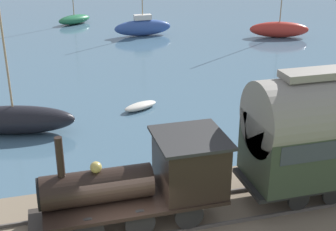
{
  "coord_description": "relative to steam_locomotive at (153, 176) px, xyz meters",
  "views": [
    {
      "loc": [
        -11.33,
        1.88,
        9.73
      ],
      "look_at": [
        6.96,
        -3.17,
        1.77
      ],
      "focal_mm": 50.0,
      "sensor_mm": 36.0,
      "label": 1
    }
  ],
  "objects": [
    {
      "name": "sailboat_green",
      "position": [
        35.35,
        -0.46,
        -1.77
      ],
      "size": [
        3.02,
        3.83,
        6.23
      ],
      "rotation": [
        0.0,
        0.0,
        0.52
      ],
      "color": "#236B42",
      "rests_on": "harbor_water"
    },
    {
      "name": "steam_locomotive",
      "position": [
        0.0,
        0.0,
        0.0
      ],
      "size": [
        2.34,
        6.28,
        3.25
      ],
      "color": "black",
      "rests_on": "rail_embankment"
    },
    {
      "name": "harbor_water",
      "position": [
        42.99,
        1.08,
        -2.27
      ],
      "size": [
        80.0,
        80.0,
        0.01
      ],
      "color": "#426075",
      "rests_on": "ground"
    },
    {
      "name": "sailboat_black",
      "position": [
        9.67,
        4.63,
        -1.53
      ],
      "size": [
        2.78,
        6.08,
        9.21
      ],
      "rotation": [
        0.0,
        0.0,
        -0.24
      ],
      "color": "black",
      "rests_on": "harbor_water"
    },
    {
      "name": "sailboat_red",
      "position": [
        24.67,
        -17.56,
        -1.54
      ],
      "size": [
        2.85,
        5.37,
        8.3
      ],
      "rotation": [
        0.0,
        0.0,
        -0.31
      ],
      "color": "#B72D23",
      "rests_on": "harbor_water"
    },
    {
      "name": "rowboat_off_pier",
      "position": [
        11.09,
        -1.96,
        -2.07
      ],
      "size": [
        1.56,
        2.21,
        0.38
      ],
      "rotation": [
        0.0,
        0.0,
        0.44
      ],
      "color": "beige",
      "rests_on": "harbor_water"
    },
    {
      "name": "rowboat_far_out",
      "position": [
        9.95,
        -10.23,
        -1.98
      ],
      "size": [
        2.46,
        2.25,
        0.56
      ],
      "rotation": [
        0.0,
        0.0,
        -0.89
      ],
      "color": "#B7B2A3",
      "rests_on": "harbor_water"
    },
    {
      "name": "sailboat_blue",
      "position": [
        28.53,
        -6.0,
        -1.48
      ],
      "size": [
        1.27,
        5.24,
        5.75
      ],
      "rotation": [
        0.0,
        0.0,
        0.04
      ],
      "color": "#335199",
      "rests_on": "harbor_water"
    }
  ]
}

